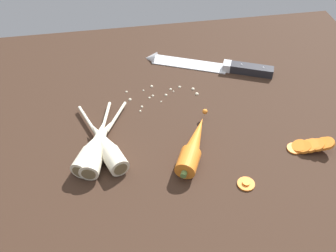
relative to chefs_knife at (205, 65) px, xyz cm
name	(u,v)px	position (x,y,z in cm)	size (l,w,h in cm)	color
ground_plane	(167,131)	(-13.82, -20.74, -2.65)	(120.00, 90.00, 4.00)	#332116
chefs_knife	(205,65)	(0.00, 0.00, 0.00)	(33.19, 16.87, 4.18)	silver
whole_carrot	(193,146)	(-9.70, -30.04, 1.45)	(10.65, 18.46, 4.20)	orange
parsnip_front	(96,147)	(-29.57, -26.98, 1.33)	(7.51, 22.27, 4.00)	beige
parsnip_mid_left	(96,146)	(-29.61, -26.57, 1.33)	(12.72, 21.45, 4.00)	beige
parsnip_mid_right	(105,146)	(-27.67, -26.93, 1.33)	(10.26, 21.95, 4.00)	beige
carrot_slice_stack	(310,146)	(14.79, -33.18, 0.53)	(9.38, 4.63, 3.52)	orange
carrot_slice_stray_near	(246,183)	(-1.30, -39.98, -0.29)	(3.44, 3.44, 0.70)	orange
mince_crumbs	(165,93)	(-12.38, -9.79, -0.30)	(17.78, 9.50, 0.89)	beige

